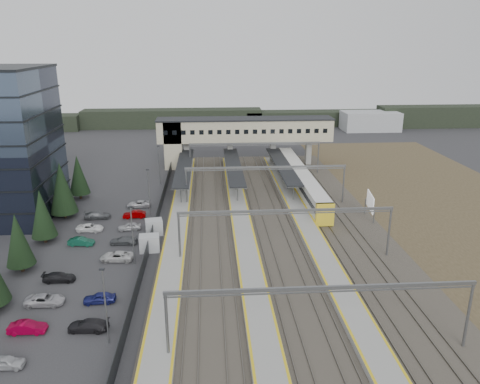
{
  "coord_description": "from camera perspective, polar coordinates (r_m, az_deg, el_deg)",
  "views": [
    {
      "loc": [
        2.1,
        -64.5,
        28.05
      ],
      "look_at": [
        7.12,
        9.51,
        4.0
      ],
      "focal_mm": 35.0,
      "sensor_mm": 36.0,
      "label": 1
    }
  ],
  "objects": [
    {
      "name": "canopies",
      "position": [
        94.76,
        -0.79,
        3.21
      ],
      "size": [
        23.1,
        30.0,
        3.28
      ],
      "color": "black",
      "rests_on": "ground"
    },
    {
      "name": "relay_cabin_far",
      "position": [
        72.2,
        -10.43,
        -4.22
      ],
      "size": [
        2.86,
        2.52,
        2.31
      ],
      "color": "#A2A5A8",
      "rests_on": "ground"
    },
    {
      "name": "billboard",
      "position": [
        79.07,
        15.59,
        -1.25
      ],
      "size": [
        0.93,
        5.31,
        4.42
      ],
      "color": "slate",
      "rests_on": "ground"
    },
    {
      "name": "train",
      "position": [
        92.53,
        7.44,
        1.5
      ],
      "size": [
        2.89,
        40.21,
        3.64
      ],
      "color": "silver",
      "rests_on": "ground"
    },
    {
      "name": "ground",
      "position": [
        70.37,
        -5.29,
        -5.61
      ],
      "size": [
        220.0,
        220.0,
        0.0
      ],
      "primitive_type": "plane",
      "color": "#2B2B2D",
      "rests_on": "ground"
    },
    {
      "name": "fence",
      "position": [
        75.07,
        -10.21,
        -3.46
      ],
      "size": [
        0.08,
        90.0,
        2.0
      ],
      "color": "#26282B",
      "rests_on": "ground"
    },
    {
      "name": "footbridge",
      "position": [
        108.53,
        -0.86,
        7.28
      ],
      "size": [
        40.4,
        6.4,
        11.2
      ],
      "color": "tan",
      "rests_on": "ground"
    },
    {
      "name": "rail_corridor",
      "position": [
        75.19,
        1.92,
        -3.71
      ],
      "size": [
        34.0,
        90.0,
        0.92
      ],
      "color": "#343029",
      "rests_on": "ground"
    },
    {
      "name": "car_park",
      "position": [
        66.82,
        -17.06,
        -7.14
      ],
      "size": [
        10.54,
        44.16,
        1.25
      ],
      "color": "#AAABAF",
      "rests_on": "ground"
    },
    {
      "name": "scrub_east",
      "position": [
        86.35,
        26.22,
        -2.9
      ],
      "size": [
        34.0,
        120.0,
        0.06
      ],
      "color": "#3E3722",
      "rests_on": "ground"
    },
    {
      "name": "lampposts",
      "position": [
        70.62,
        -11.88,
        -2.06
      ],
      "size": [
        0.5,
        53.25,
        8.07
      ],
      "color": "slate",
      "rests_on": "ground"
    },
    {
      "name": "relay_cabin_near",
      "position": [
        66.79,
        -10.98,
        -6.14
      ],
      "size": [
        2.94,
        2.29,
        2.29
      ],
      "color": "#A2A5A8",
      "rests_on": "ground"
    },
    {
      "name": "conifer_row",
      "position": [
        69.26,
        -24.02,
        -3.25
      ],
      "size": [
        4.42,
        49.82,
        9.5
      ],
      "color": "black",
      "rests_on": "ground"
    },
    {
      "name": "gantries",
      "position": [
        71.7,
        4.25,
        -0.0
      ],
      "size": [
        28.4,
        62.28,
        7.17
      ],
      "color": "slate",
      "rests_on": "ground"
    },
    {
      "name": "treeline_far",
      "position": [
        160.25,
        4.0,
        8.91
      ],
      "size": [
        170.0,
        19.0,
        7.0
      ],
      "color": "black",
      "rests_on": "ground"
    }
  ]
}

